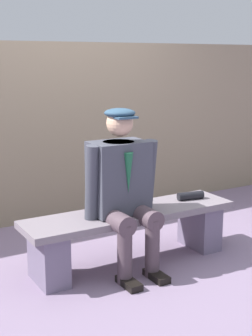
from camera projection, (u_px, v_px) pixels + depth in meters
name	position (u px, v px, depth m)	size (l,w,h in m)	color
ground_plane	(131.00, 263.00, 3.97)	(30.00, 30.00, 0.00)	slate
bench	(131.00, 229.00, 3.90)	(1.75, 0.44, 0.44)	slate
seated_man	(123.00, 185.00, 3.71)	(0.61, 0.62, 1.25)	#3E404B
rolled_magazine	(191.00, 196.00, 4.17)	(0.07, 0.07, 0.23)	black
stadium_wall	(57.00, 131.00, 5.01)	(12.00, 0.24, 1.77)	gray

